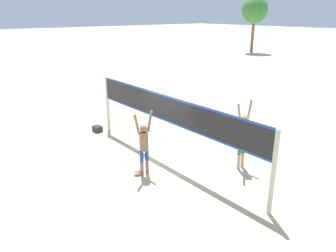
% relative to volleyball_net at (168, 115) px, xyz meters
% --- Properties ---
extents(ground_plane, '(200.00, 200.00, 0.00)m').
position_rel_volleyball_net_xyz_m(ground_plane, '(0.00, 0.00, -1.67)').
color(ground_plane, beige).
extents(volleyball_net, '(8.35, 0.12, 2.32)m').
position_rel_volleyball_net_xyz_m(volleyball_net, '(0.00, 0.00, 0.00)').
color(volleyball_net, beige).
rests_on(volleyball_net, ground_plane).
extents(player_spiker, '(0.28, 0.69, 2.06)m').
position_rel_volleyball_net_xyz_m(player_spiker, '(0.32, -1.22, -0.58)').
color(player_spiker, '#8C664C').
rests_on(player_spiker, ground_plane).
extents(player_blocker, '(0.28, 0.72, 2.29)m').
position_rel_volleyball_net_xyz_m(player_blocker, '(1.96, 1.50, -0.45)').
color(player_blocker, tan).
rests_on(player_blocker, ground_plane).
extents(volleyball, '(0.22, 0.22, 0.22)m').
position_rel_volleyball_net_xyz_m(volleyball, '(0.21, -1.43, -1.55)').
color(volleyball, silver).
rests_on(volleyball, ground_plane).
extents(gear_bag, '(0.39, 0.32, 0.25)m').
position_rel_volleyball_net_xyz_m(gear_bag, '(-4.20, -0.53, -1.54)').
color(gear_bag, '#2D2D33').
rests_on(gear_bag, ground_plane).
extents(tree_left_cluster, '(3.17, 3.17, 6.72)m').
position_rel_volleyball_net_xyz_m(tree_left_cluster, '(-18.15, 28.43, 3.42)').
color(tree_left_cluster, brown).
rests_on(tree_left_cluster, ground_plane).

